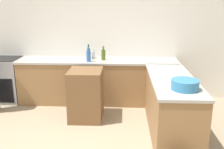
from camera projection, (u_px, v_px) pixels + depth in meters
name	position (u px, v px, depth m)	size (l,w,h in m)	color
wall_back	(99.00, 36.00, 5.61)	(8.00, 0.06, 2.70)	white
counter_back	(98.00, 81.00, 5.51)	(3.29, 0.69, 0.91)	olive
counter_peninsula	(171.00, 105.00, 4.23)	(0.69, 1.92, 0.91)	olive
range_oven	(6.00, 80.00, 5.59)	(0.67, 0.66, 0.92)	#99999E
island_table	(86.00, 95.00, 4.71)	(0.58, 0.64, 0.91)	brown
mixing_bowl	(185.00, 85.00, 3.55)	(0.38, 0.38, 0.14)	teal
vinegar_bottle_clear	(93.00, 55.00, 5.52)	(0.08, 0.08, 0.19)	silver
wine_bottle_dark	(89.00, 53.00, 5.42)	(0.07, 0.07, 0.31)	black
water_bottle_blue	(89.00, 56.00, 5.19)	(0.09, 0.09, 0.30)	#386BB7
olive_oil_bottle	(103.00, 55.00, 5.34)	(0.08, 0.08, 0.28)	#475B1E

